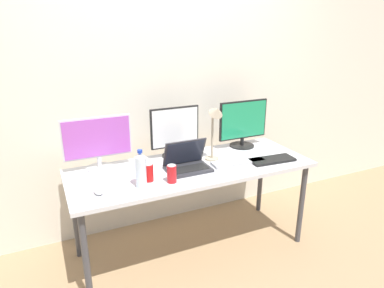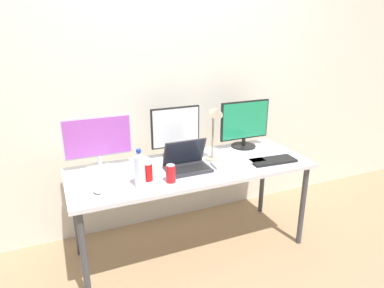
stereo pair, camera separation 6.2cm
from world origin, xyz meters
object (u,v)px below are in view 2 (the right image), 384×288
(mouse_by_keyboard, at_px, (97,190))
(soda_can_near_keyboard, at_px, (171,174))
(monitor_center, at_px, (176,132))
(laptop_silver, at_px, (187,163))
(keyboard_aux, at_px, (238,162))
(monitor_left, at_px, (98,140))
(work_desk, at_px, (192,173))
(water_bottle, at_px, (140,170))
(monitor_right, at_px, (245,124))
(desk_lamp, at_px, (216,123))
(keyboard_main, at_px, (273,161))
(soda_can_by_laptop, at_px, (148,172))

(mouse_by_keyboard, relative_size, soda_can_near_keyboard, 0.87)
(monitor_center, distance_m, laptop_silver, 0.33)
(keyboard_aux, bearing_deg, monitor_center, 142.15)
(monitor_center, bearing_deg, monitor_left, 179.90)
(monitor_left, xyz_separation_m, soda_can_near_keyboard, (0.41, -0.45, -0.16))
(work_desk, xyz_separation_m, water_bottle, (-0.45, -0.18, 0.18))
(monitor_left, relative_size, monitor_center, 1.21)
(laptop_silver, bearing_deg, soda_can_near_keyboard, -138.74)
(work_desk, bearing_deg, monitor_center, 98.72)
(work_desk, relative_size, monitor_left, 3.70)
(work_desk, xyz_separation_m, monitor_left, (-0.65, 0.25, 0.28))
(monitor_left, distance_m, monitor_center, 0.61)
(monitor_left, relative_size, monitor_right, 1.09)
(laptop_silver, xyz_separation_m, desk_lamp, (0.26, 0.06, 0.27))
(monitor_right, bearing_deg, monitor_center, 178.56)
(keyboard_main, height_order, keyboard_aux, same)
(work_desk, xyz_separation_m, keyboard_main, (0.62, -0.17, 0.07))
(soda_can_by_laptop, bearing_deg, soda_can_near_keyboard, -32.11)
(keyboard_aux, bearing_deg, soda_can_by_laptop, -175.43)
(keyboard_main, xyz_separation_m, soda_can_near_keyboard, (-0.87, -0.03, 0.05))
(monitor_center, bearing_deg, laptop_silver, -94.32)
(monitor_left, relative_size, keyboard_main, 1.38)
(monitor_center, xyz_separation_m, desk_lamp, (0.24, -0.23, 0.11))
(monitor_right, distance_m, water_bottle, 1.13)
(monitor_center, height_order, soda_can_near_keyboard, monitor_center)
(monitor_right, bearing_deg, soda_can_near_keyboard, -152.97)
(monitor_center, relative_size, monitor_right, 0.90)
(keyboard_aux, xyz_separation_m, desk_lamp, (-0.15, 0.11, 0.31))
(monitor_center, height_order, keyboard_main, monitor_center)
(work_desk, distance_m, desk_lamp, 0.43)
(monitor_right, relative_size, water_bottle, 1.76)
(keyboard_aux, relative_size, desk_lamp, 0.91)
(work_desk, height_order, laptop_silver, laptop_silver)
(keyboard_aux, relative_size, soda_can_by_laptop, 3.37)
(monitor_center, height_order, water_bottle, monitor_center)
(monitor_right, relative_size, soda_can_near_keyboard, 3.66)
(work_desk, bearing_deg, monitor_left, 159.13)
(monitor_left, bearing_deg, monitor_right, -0.79)
(monitor_center, xyz_separation_m, soda_can_by_laptop, (-0.34, -0.36, -0.15))
(laptop_silver, relative_size, keyboard_main, 0.89)
(soda_can_by_laptop, xyz_separation_m, desk_lamp, (0.58, 0.13, 0.26))
(monitor_center, relative_size, laptop_silver, 1.27)
(keyboard_main, height_order, desk_lamp, desk_lamp)
(monitor_center, bearing_deg, water_bottle, -134.18)
(keyboard_aux, xyz_separation_m, water_bottle, (-0.81, -0.09, 0.11))
(keyboard_aux, height_order, mouse_by_keyboard, mouse_by_keyboard)
(desk_lamp, bearing_deg, monitor_right, 28.35)
(monitor_left, height_order, mouse_by_keyboard, monitor_left)
(keyboard_aux, distance_m, desk_lamp, 0.36)
(work_desk, relative_size, keyboard_main, 5.11)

